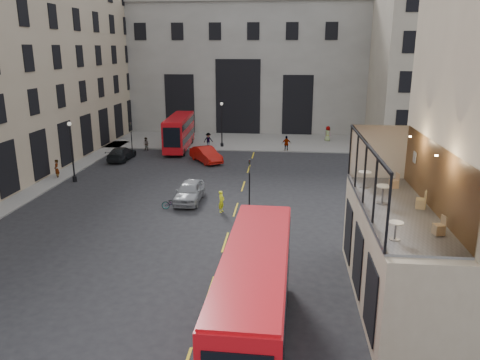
# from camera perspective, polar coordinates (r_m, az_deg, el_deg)

# --- Properties ---
(ground) EXTENTS (140.00, 140.00, 0.00)m
(ground) POSITION_cam_1_polar(r_m,az_deg,el_deg) (23.29, 1.27, -13.63)
(ground) COLOR black
(ground) RESTS_ON ground
(host_frontage) EXTENTS (3.00, 11.00, 4.50)m
(host_frontage) POSITION_cam_1_polar(r_m,az_deg,el_deg) (22.78, 18.04, -8.83)
(host_frontage) COLOR tan
(host_frontage) RESTS_ON ground
(cafe_floor) EXTENTS (3.00, 10.00, 0.10)m
(cafe_floor) POSITION_cam_1_polar(r_m,az_deg,el_deg) (21.95, 18.55, -3.35)
(cafe_floor) COLOR slate
(cafe_floor) RESTS_ON host_frontage
(gateway) EXTENTS (35.00, 10.60, 18.00)m
(gateway) POSITION_cam_1_polar(r_m,az_deg,el_deg) (68.55, 0.19, 14.11)
(gateway) COLOR gray
(gateway) RESTS_ON ground
(building_right) EXTENTS (16.60, 18.60, 20.00)m
(building_right) POSITION_cam_1_polar(r_m,az_deg,el_deg) (62.98, 23.40, 13.63)
(building_right) COLOR #AAA189
(building_right) RESTS_ON ground
(pavement_far) EXTENTS (40.00, 12.00, 0.12)m
(pavement_far) POSITION_cam_1_polar(r_m,az_deg,el_deg) (59.80, -1.69, 4.85)
(pavement_far) COLOR slate
(pavement_far) RESTS_ON ground
(traffic_light_near) EXTENTS (0.16, 0.20, 3.80)m
(traffic_light_near) POSITION_cam_1_polar(r_m,az_deg,el_deg) (33.55, 1.16, 0.23)
(traffic_light_near) COLOR black
(traffic_light_near) RESTS_ON ground
(traffic_light_far) EXTENTS (0.16, 0.20, 3.80)m
(traffic_light_far) POSITION_cam_1_polar(r_m,az_deg,el_deg) (51.75, -13.11, 5.38)
(traffic_light_far) COLOR black
(traffic_light_far) RESTS_ON ground
(street_lamp_a) EXTENTS (0.36, 0.36, 5.33)m
(street_lamp_a) POSITION_cam_1_polar(r_m,az_deg,el_deg) (43.41, -19.76, 2.85)
(street_lamp_a) COLOR black
(street_lamp_a) RESTS_ON ground
(street_lamp_b) EXTENTS (0.36, 0.36, 5.33)m
(street_lamp_b) POSITION_cam_1_polar(r_m,az_deg,el_deg) (55.48, -2.23, 6.43)
(street_lamp_b) COLOR black
(street_lamp_b) RESTS_ON ground
(bus_near) EXTENTS (2.69, 10.61, 4.21)m
(bus_near) POSITION_cam_1_polar(r_m,az_deg,el_deg) (18.33, 1.85, -13.88)
(bus_near) COLOR red
(bus_near) RESTS_ON ground
(bus_far) EXTENTS (2.80, 9.82, 3.87)m
(bus_far) POSITION_cam_1_polar(r_m,az_deg,el_deg) (54.84, -7.42, 5.97)
(bus_far) COLOR #AD0C11
(bus_far) RESTS_ON ground
(car_a) EXTENTS (1.89, 4.65, 1.58)m
(car_a) POSITION_cam_1_polar(r_m,az_deg,el_deg) (36.15, -6.18, -1.41)
(car_a) COLOR #919498
(car_a) RESTS_ON ground
(car_b) EXTENTS (4.15, 4.87, 1.58)m
(car_b) POSITION_cam_1_polar(r_m,az_deg,el_deg) (48.57, -4.17, 3.12)
(car_b) COLOR #9D0F09
(car_b) RESTS_ON ground
(car_c) EXTENTS (2.02, 4.82, 1.39)m
(car_c) POSITION_cam_1_polar(r_m,az_deg,el_deg) (50.89, -14.25, 3.14)
(car_c) COLOR black
(car_c) RESTS_ON ground
(bicycle) EXTENTS (1.77, 0.89, 0.89)m
(bicycle) POSITION_cam_1_polar(r_m,az_deg,el_deg) (34.76, -8.14, -2.79)
(bicycle) COLOR gray
(bicycle) RESTS_ON ground
(cyclist) EXTENTS (0.54, 0.67, 1.59)m
(cyclist) POSITION_cam_1_polar(r_m,az_deg,el_deg) (33.67, -2.28, -2.63)
(cyclist) COLOR #F0F619
(cyclist) RESTS_ON ground
(pedestrian_a) EXTENTS (0.89, 0.79, 1.54)m
(pedestrian_a) POSITION_cam_1_polar(r_m,az_deg,el_deg) (54.91, -11.36, 4.31)
(pedestrian_a) COLOR gray
(pedestrian_a) RESTS_ON ground
(pedestrian_b) EXTENTS (1.29, 1.06, 1.74)m
(pedestrian_b) POSITION_cam_1_polar(r_m,az_deg,el_deg) (55.84, -3.88, 4.88)
(pedestrian_b) COLOR gray
(pedestrian_b) RESTS_ON ground
(pedestrian_c) EXTENTS (1.11, 0.54, 1.82)m
(pedestrian_c) POSITION_cam_1_polar(r_m,az_deg,el_deg) (53.53, 5.69, 4.40)
(pedestrian_c) COLOR gray
(pedestrian_c) RESTS_ON ground
(pedestrian_d) EXTENTS (1.11, 1.11, 1.95)m
(pedestrian_d) POSITION_cam_1_polar(r_m,az_deg,el_deg) (60.21, 10.65, 5.55)
(pedestrian_d) COLOR gray
(pedestrian_d) RESTS_ON ground
(pedestrian_e) EXTENTS (0.62, 0.75, 1.75)m
(pedestrian_e) POSITION_cam_1_polar(r_m,az_deg,el_deg) (45.33, -21.45, 1.23)
(pedestrian_e) COLOR gray
(pedestrian_e) RESTS_ON ground
(cafe_table_near) EXTENTS (0.55, 0.55, 0.69)m
(cafe_table_near) POSITION_cam_1_polar(r_m,az_deg,el_deg) (18.22, 18.44, -5.57)
(cafe_table_near) COLOR white
(cafe_table_near) RESTS_ON cafe_floor
(cafe_table_mid) EXTENTS (0.68, 0.68, 0.85)m
(cafe_table_mid) POSITION_cam_1_polar(r_m,az_deg,el_deg) (22.14, 17.03, -1.38)
(cafe_table_mid) COLOR white
(cafe_table_mid) RESTS_ON cafe_floor
(cafe_table_far) EXTENTS (0.65, 0.65, 0.81)m
(cafe_table_far) POSITION_cam_1_polar(r_m,az_deg,el_deg) (24.52, 14.97, 0.36)
(cafe_table_far) COLOR white
(cafe_table_far) RESTS_ON cafe_floor
(cafe_chair_a) EXTENTS (0.44, 0.44, 0.75)m
(cafe_chair_a) POSITION_cam_1_polar(r_m,az_deg,el_deg) (19.37, 23.09, -5.49)
(cafe_chair_a) COLOR tan
(cafe_chair_a) RESTS_ON cafe_floor
(cafe_chair_b) EXTENTS (0.45, 0.45, 0.76)m
(cafe_chair_b) POSITION_cam_1_polar(r_m,az_deg,el_deg) (22.14, 21.14, -2.67)
(cafe_chair_b) COLOR tan
(cafe_chair_b) RESTS_ON cafe_floor
(cafe_chair_c) EXTENTS (0.48, 0.48, 0.81)m
(cafe_chair_c) POSITION_cam_1_polar(r_m,az_deg,el_deg) (22.20, 21.22, -2.59)
(cafe_chair_c) COLOR tan
(cafe_chair_c) RESTS_ON cafe_floor
(cafe_chair_d) EXTENTS (0.46, 0.46, 0.78)m
(cafe_chair_d) POSITION_cam_1_polar(r_m,az_deg,el_deg) (24.90, 18.27, -0.39)
(cafe_chair_d) COLOR tan
(cafe_chair_d) RESTS_ON cafe_floor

